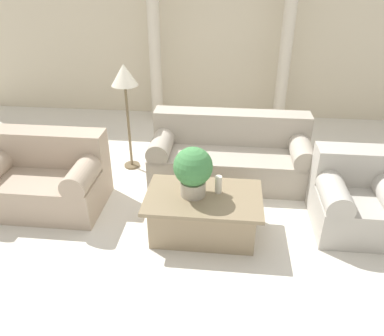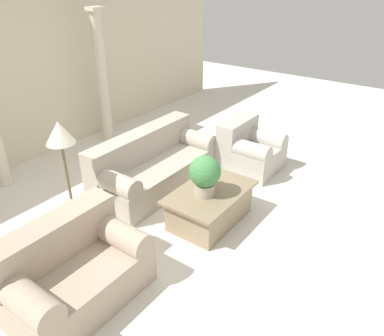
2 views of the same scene
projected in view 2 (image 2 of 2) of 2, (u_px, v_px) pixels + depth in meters
name	position (u px, v px, depth m)	size (l,w,h in m)	color
ground_plane	(176.00, 210.00, 5.18)	(16.00, 16.00, 0.00)	silver
wall_back	(26.00, 64.00, 6.01)	(10.00, 0.06, 3.20)	beige
sofa_long	(153.00, 166.00, 5.61)	(2.03, 0.86, 0.84)	#ADA393
loveseat	(72.00, 270.00, 3.65)	(1.36, 0.86, 0.84)	tan
coffee_table	(210.00, 206.00, 4.85)	(1.19, 0.76, 0.46)	#998466
potted_plant	(205.00, 174.00, 4.54)	(0.39, 0.39, 0.52)	#B2A893
pillar_candle	(212.00, 178.00, 4.85)	(0.07, 0.07, 0.19)	silver
floor_lamp	(60.00, 139.00, 4.30)	(0.34, 0.34, 1.44)	brown
column_right	(102.00, 77.00, 6.76)	(0.28, 0.28, 2.40)	beige
armchair	(249.00, 149.00, 6.11)	(0.86, 0.87, 0.81)	#B7B2A8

